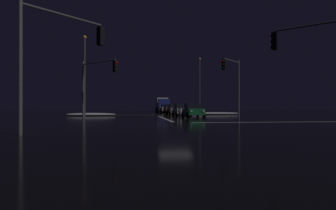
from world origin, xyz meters
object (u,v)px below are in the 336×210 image
object	(u,v)px
sedan_silver	(181,110)
streetlamp_right_far	(200,81)
traffic_signal_sw	(60,46)
traffic_signal_se	(318,53)
streetlamp_left_near	(85,70)
sedan_orange	(170,109)
sedan_white	(166,108)
box_truck	(162,104)
sedan_green	(193,110)
traffic_signal_nw	(97,77)
traffic_signal_ne	(233,77)
sedan_gray	(174,109)

from	to	relation	value
sedan_silver	streetlamp_right_far	bearing A→B (deg)	67.26
traffic_signal_sw	streetlamp_right_far	xyz separation A→B (m)	(15.94, 36.44, 1.46)
traffic_signal_se	streetlamp_left_near	distance (m)	26.08
sedan_orange	sedan_white	world-z (taller)	same
streetlamp_right_far	box_truck	bearing A→B (deg)	115.32
sedan_green	sedan_silver	world-z (taller)	same
sedan_green	sedan_orange	distance (m)	17.42
traffic_signal_nw	streetlamp_right_far	bearing A→B (deg)	55.22
sedan_orange	traffic_signal_sw	bearing A→B (deg)	-106.43
traffic_signal_nw	box_truck	bearing A→B (deg)	73.78
traffic_signal_nw	traffic_signal_sw	bearing A→B (deg)	-90.65
sedan_silver	sedan_white	distance (m)	17.85
sedan_orange	traffic_signal_ne	xyz separation A→B (m)	(4.03, -20.23, 3.55)
traffic_signal_nw	streetlamp_right_far	distance (m)	27.71
sedan_green	traffic_signal_nw	xyz separation A→B (m)	(-10.33, -3.27, 3.30)
sedan_green	streetlamp_left_near	size ratio (longest dim) A/B	0.44
sedan_green	traffic_signal_sw	distance (m)	20.27
streetlamp_right_far	sedan_gray	bearing A→B (deg)	-125.35
sedan_orange	box_truck	bearing A→B (deg)	89.56
sedan_orange	traffic_signal_nw	world-z (taller)	traffic_signal_nw
traffic_signal_se	streetlamp_left_near	world-z (taller)	streetlamp_left_near
sedan_gray	sedan_white	size ratio (longest dim) A/B	1.00
sedan_orange	streetlamp_right_far	bearing A→B (deg)	19.31
sedan_gray	sedan_green	bearing A→B (deg)	-87.51
box_truck	sedan_white	bearing A→B (deg)	-91.02
sedan_silver	traffic_signal_nw	bearing A→B (deg)	-138.29
box_truck	streetlamp_left_near	world-z (taller)	streetlamp_left_near
sedan_gray	streetlamp_left_near	xyz separation A→B (m)	(-12.07, -7.64, 4.80)
streetlamp_left_near	traffic_signal_sw	bearing A→B (deg)	-84.23
traffic_signal_sw	sedan_orange	bearing A→B (deg)	73.57
streetlamp_left_near	box_truck	bearing A→B (deg)	66.25
box_truck	streetlamp_left_near	xyz separation A→B (m)	(-12.32, -28.00, 3.90)
box_truck	streetlamp_left_near	distance (m)	30.84
sedan_green	streetlamp_right_far	bearing A→B (deg)	74.36
sedan_gray	streetlamp_right_far	distance (m)	11.40
sedan_orange	traffic_signal_sw	size ratio (longest dim) A/B	0.69
sedan_gray	box_truck	bearing A→B (deg)	89.29
box_truck	streetlamp_left_near	bearing A→B (deg)	-113.75
traffic_signal_se	sedan_white	bearing A→B (deg)	95.42
traffic_signal_se	streetlamp_left_near	size ratio (longest dim) A/B	0.63
sedan_green	streetlamp_left_near	xyz separation A→B (m)	(-12.55, 3.45, 4.80)
traffic_signal_ne	traffic_signal_sw	distance (m)	20.05
traffic_signal_se	sedan_silver	bearing A→B (deg)	99.55
sedan_white	traffic_signal_sw	bearing A→B (deg)	-104.04
traffic_signal_sw	sedan_green	bearing A→B (deg)	58.31
box_truck	traffic_signal_sw	distance (m)	49.58
sedan_orange	traffic_signal_sw	world-z (taller)	traffic_signal_sw
sedan_silver	box_truck	size ratio (longest dim) A/B	0.52
sedan_orange	traffic_signal_nw	size ratio (longest dim) A/B	0.74
traffic_signal_ne	traffic_signal_nw	bearing A→B (deg)	-178.12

